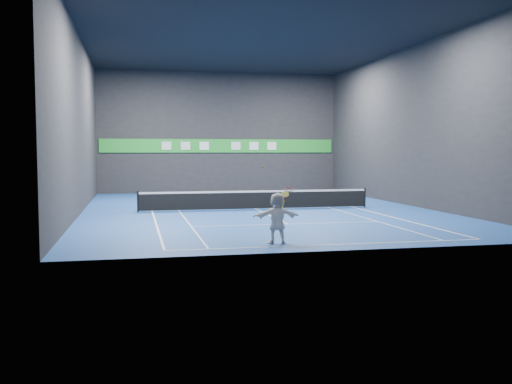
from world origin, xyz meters
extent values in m
plane|color=navy|center=(0.00, 0.00, 0.00)|extent=(26.00, 26.00, 0.00)
plane|color=black|center=(0.00, 0.00, 9.00)|extent=(26.00, 26.00, 0.00)
cube|color=black|center=(0.00, 13.00, 4.50)|extent=(18.00, 0.10, 9.00)
cube|color=black|center=(0.00, -13.00, 4.50)|extent=(18.00, 0.10, 9.00)
cube|color=black|center=(-9.00, 0.00, 4.50)|extent=(0.10, 26.00, 9.00)
cube|color=black|center=(9.00, 0.00, 4.50)|extent=(0.10, 26.00, 9.00)
cube|color=white|center=(0.00, -11.89, 0.00)|extent=(10.98, 0.08, 0.01)
cube|color=white|center=(0.00, 11.89, 0.00)|extent=(10.98, 0.08, 0.01)
cube|color=white|center=(-5.49, 0.00, 0.00)|extent=(0.08, 23.78, 0.01)
cube|color=white|center=(5.49, 0.00, 0.00)|extent=(0.08, 23.78, 0.01)
cube|color=white|center=(-4.11, 0.00, 0.00)|extent=(0.06, 23.78, 0.01)
cube|color=white|center=(4.11, 0.00, 0.00)|extent=(0.06, 23.78, 0.01)
cube|color=white|center=(0.00, -6.40, 0.00)|extent=(8.23, 0.06, 0.01)
cube|color=white|center=(0.00, 6.40, 0.00)|extent=(8.23, 0.06, 0.01)
cube|color=white|center=(0.00, 0.00, 0.00)|extent=(0.06, 12.80, 0.01)
imported|color=white|center=(-1.70, -11.23, 0.86)|extent=(1.60, 0.54, 1.72)
sphere|color=#CDEF27|center=(-2.14, -11.11, 2.59)|extent=(0.07, 0.07, 0.07)
cylinder|color=black|center=(-6.20, 0.00, 0.54)|extent=(0.10, 0.10, 1.07)
cylinder|color=black|center=(6.20, 0.00, 0.54)|extent=(0.10, 0.10, 1.07)
cube|color=black|center=(0.00, 0.00, 0.47)|extent=(12.40, 0.03, 0.86)
cube|color=white|center=(0.00, 0.00, 0.95)|extent=(12.40, 0.04, 0.10)
cube|color=green|center=(0.00, 12.94, 3.50)|extent=(17.64, 0.06, 1.00)
cube|color=silver|center=(-4.00, 12.88, 3.50)|extent=(0.70, 0.04, 0.60)
cube|color=silver|center=(-2.60, 12.88, 3.50)|extent=(0.70, 0.04, 0.60)
cube|color=white|center=(-1.20, 12.88, 3.50)|extent=(0.70, 0.04, 0.60)
cube|color=silver|center=(1.20, 12.88, 3.50)|extent=(0.70, 0.04, 0.60)
cube|color=white|center=(2.60, 12.88, 3.50)|extent=(0.70, 0.04, 0.60)
cube|color=white|center=(4.00, 12.88, 3.50)|extent=(0.70, 0.04, 0.60)
torus|color=red|center=(-1.28, -11.18, 1.82)|extent=(0.43, 0.39, 0.22)
cylinder|color=#C0D64B|center=(-1.42, -11.18, 1.65)|extent=(0.34, 0.25, 0.23)
cylinder|color=red|center=(-1.45, -11.18, 1.53)|extent=(0.05, 0.10, 0.18)
cylinder|color=yellow|center=(-1.48, -11.20, 1.32)|extent=(0.10, 0.16, 0.25)
camera|label=1|loc=(-6.40, -29.68, 3.10)|focal=40.00mm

